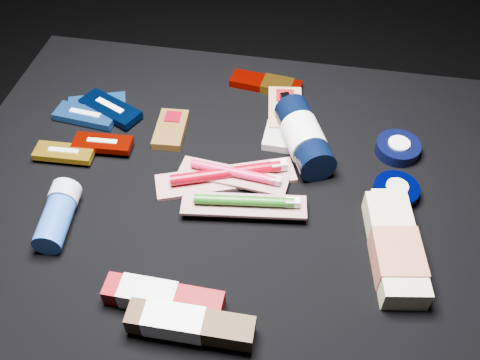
% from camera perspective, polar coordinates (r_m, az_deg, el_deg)
% --- Properties ---
extents(ground, '(3.00, 3.00, 0.00)m').
position_cam_1_polar(ground, '(1.24, -0.79, -13.37)').
color(ground, black).
rests_on(ground, ground).
extents(cloth_table, '(0.98, 0.78, 0.40)m').
position_cam_1_polar(cloth_table, '(1.07, -0.90, -8.22)').
color(cloth_table, black).
rests_on(cloth_table, ground).
extents(luna_bar_0, '(0.12, 0.08, 0.01)m').
position_cam_1_polar(luna_bar_0, '(1.10, -14.97, 7.93)').
color(luna_bar_0, blue).
rests_on(luna_bar_0, cloth_table).
extents(luna_bar_1, '(0.12, 0.06, 0.02)m').
position_cam_1_polar(luna_bar_1, '(1.07, -16.13, 6.62)').
color(luna_bar_1, '#1E51A1').
rests_on(luna_bar_1, cloth_table).
extents(luna_bar_2, '(0.13, 0.10, 0.02)m').
position_cam_1_polar(luna_bar_2, '(1.07, -13.65, 7.42)').
color(luna_bar_2, black).
rests_on(luna_bar_2, cloth_table).
extents(luna_bar_3, '(0.11, 0.04, 0.01)m').
position_cam_1_polar(luna_bar_3, '(1.00, -18.25, 2.78)').
color(luna_bar_3, orange).
rests_on(luna_bar_3, cloth_table).
extents(luna_bar_4, '(0.11, 0.05, 0.01)m').
position_cam_1_polar(luna_bar_4, '(0.99, -14.43, 3.81)').
color(luna_bar_4, '#7B0900').
rests_on(luna_bar_4, cloth_table).
extents(clif_bar_0, '(0.06, 0.10, 0.02)m').
position_cam_1_polar(clif_bar_0, '(1.01, -7.35, 5.54)').
color(clif_bar_0, brown).
rests_on(clif_bar_0, cloth_table).
extents(clif_bar_1, '(0.06, 0.10, 0.02)m').
position_cam_1_polar(clif_bar_1, '(1.00, 4.33, 5.39)').
color(clif_bar_1, '#BBBAB3').
rests_on(clif_bar_1, cloth_table).
extents(clif_bar_2, '(0.08, 0.13, 0.02)m').
position_cam_1_polar(clif_bar_2, '(1.05, 4.83, 7.63)').
color(clif_bar_2, tan).
rests_on(clif_bar_2, cloth_table).
extents(power_bar, '(0.15, 0.06, 0.02)m').
position_cam_1_polar(power_bar, '(1.11, 3.18, 10.14)').
color(power_bar, '#7C0500').
rests_on(power_bar, cloth_table).
extents(lotion_bottle, '(0.12, 0.21, 0.07)m').
position_cam_1_polar(lotion_bottle, '(0.96, 6.82, 4.65)').
color(lotion_bottle, black).
rests_on(lotion_bottle, cloth_table).
extents(cream_tin_upper, '(0.08, 0.08, 0.02)m').
position_cam_1_polar(cream_tin_upper, '(1.00, 16.48, 3.30)').
color(cream_tin_upper, black).
rests_on(cream_tin_upper, cloth_table).
extents(cream_tin_lower, '(0.08, 0.08, 0.02)m').
position_cam_1_polar(cream_tin_lower, '(0.93, 16.29, -1.11)').
color(cream_tin_lower, black).
rests_on(cream_tin_lower, cloth_table).
extents(bodywash_bottle, '(0.10, 0.21, 0.04)m').
position_cam_1_polar(bodywash_bottle, '(0.84, 16.20, -7.11)').
color(bodywash_bottle, beige).
rests_on(bodywash_bottle, cloth_table).
extents(deodorant_stick, '(0.06, 0.12, 0.05)m').
position_cam_1_polar(deodorant_stick, '(0.89, -18.87, -3.51)').
color(deodorant_stick, '#214FA6').
rests_on(deodorant_stick, cloth_table).
extents(toothbrush_pack_0, '(0.24, 0.14, 0.03)m').
position_cam_1_polar(toothbrush_pack_0, '(0.92, -1.30, 0.46)').
color(toothbrush_pack_0, beige).
rests_on(toothbrush_pack_0, cloth_table).
extents(toothbrush_pack_1, '(0.19, 0.06, 0.02)m').
position_cam_1_polar(toothbrush_pack_1, '(0.91, -0.57, 0.58)').
color(toothbrush_pack_1, beige).
rests_on(toothbrush_pack_1, cloth_table).
extents(toothbrush_pack_2, '(0.21, 0.07, 0.02)m').
position_cam_1_polar(toothbrush_pack_2, '(0.86, 0.61, -2.51)').
color(toothbrush_pack_2, '#BDB4B0').
rests_on(toothbrush_pack_2, cloth_table).
extents(toothpaste_carton_red, '(0.17, 0.04, 0.03)m').
position_cam_1_polar(toothpaste_carton_red, '(0.78, -8.70, -12.23)').
color(toothpaste_carton_red, '#760608').
rests_on(toothpaste_carton_red, cloth_table).
extents(toothpaste_carton_green, '(0.17, 0.04, 0.03)m').
position_cam_1_polar(toothpaste_carton_green, '(0.75, -5.91, -14.99)').
color(toothpaste_carton_green, '#38230F').
rests_on(toothpaste_carton_green, cloth_table).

